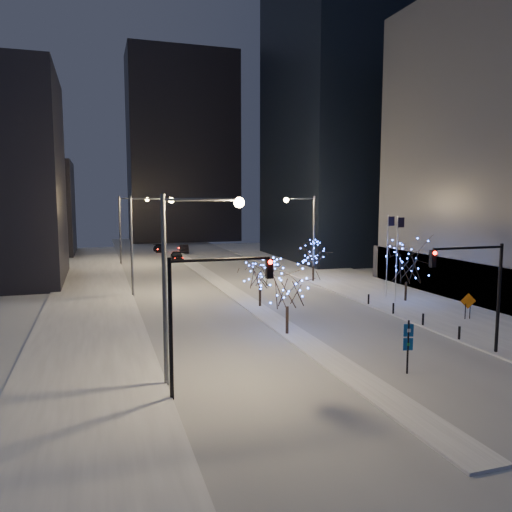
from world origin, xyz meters
name	(u,v)px	position (x,y,z in m)	size (l,w,h in m)	color
ground	(355,377)	(0.00, 0.00, 0.00)	(160.00, 160.00, 0.00)	silver
road	(213,279)	(0.00, 35.00, 0.01)	(20.00, 130.00, 0.02)	#B1B7C1
median	(223,285)	(0.00, 30.00, 0.07)	(2.00, 80.00, 0.15)	white
east_sidewalk	(390,294)	(15.00, 20.00, 0.07)	(10.00, 90.00, 0.15)	white
west_sidewalk	(90,314)	(-14.00, 20.00, 0.07)	(8.00, 90.00, 0.15)	white
filler_west_far	(17,208)	(-26.00, 70.00, 8.00)	(18.00, 16.00, 16.00)	black
horizon_block	(182,148)	(6.00, 92.00, 21.00)	(24.00, 14.00, 42.00)	black
street_lamp_w_near	(185,262)	(-8.94, 2.00, 6.50)	(4.40, 0.56, 10.00)	#595E66
street_lamp_w_mid	(142,231)	(-8.94, 27.00, 6.50)	(4.40, 0.56, 10.00)	#595E66
street_lamp_w_far	(127,220)	(-8.94, 52.00, 6.50)	(4.40, 0.56, 10.00)	#595E66
street_lamp_east	(307,227)	(10.08, 30.00, 6.45)	(3.90, 0.56, 10.00)	#595E66
traffic_signal_west	(202,302)	(-8.44, 0.00, 4.76)	(5.26, 0.43, 7.00)	black
traffic_signal_east	(479,281)	(8.94, 1.00, 4.76)	(5.26, 0.43, 7.00)	black
flagpoles	(392,251)	(13.37, 17.25, 4.80)	(1.35, 2.60, 8.00)	silver
bollards	(407,314)	(10.20, 10.00, 0.60)	(0.16, 12.16, 0.90)	black
car_near	(177,256)	(-1.50, 53.66, 0.78)	(1.84, 4.57, 1.56)	black
car_mid	(184,249)	(1.50, 64.99, 0.74)	(1.57, 4.50, 1.48)	black
car_far	(160,248)	(-2.50, 67.59, 0.66)	(1.84, 4.52, 1.31)	black
holiday_tree_median_near	(287,285)	(-0.50, 8.99, 3.67)	(5.48, 5.48, 5.39)	black
holiday_tree_median_far	(260,274)	(0.50, 18.24, 3.01)	(3.66, 3.66, 4.25)	black
holiday_tree_plaza_near	(407,262)	(14.34, 16.32, 3.82)	(6.24, 6.24, 5.95)	black
holiday_tree_plaza_far	(313,255)	(10.65, 29.28, 3.17)	(3.90, 3.90, 4.62)	black
wayfinding_sign	(408,341)	(3.05, -0.38, 1.88)	(0.54, 0.20, 3.07)	black
construction_sign	(468,303)	(14.82, 8.59, 1.41)	(1.25, 0.35, 2.10)	black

